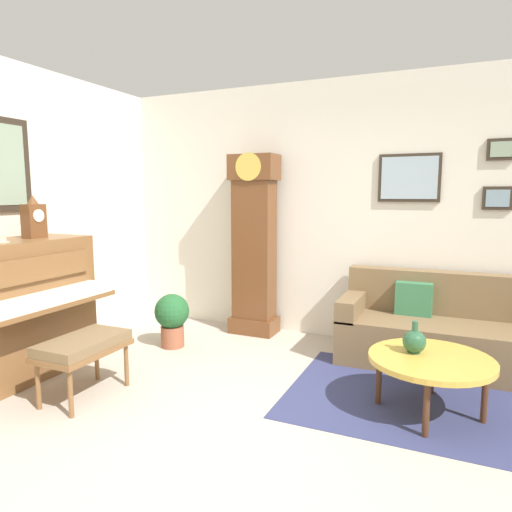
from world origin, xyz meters
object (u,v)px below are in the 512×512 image
piano_bench (83,347)px  green_jug (414,341)px  coffee_table (431,361)px  couch (445,332)px  teacup (2,240)px  mantel_clock (34,219)px  grandfather_clock (254,250)px  potted_plant (172,317)px  piano (8,311)px

piano_bench → green_jug: bearing=19.8°
piano_bench → coffee_table: (2.49, 0.81, -0.01)m
couch → teacup: size_ratio=16.38×
teacup → green_jug: 3.33m
piano_bench → green_jug: green_jug is taller
piano_bench → couch: 3.20m
couch → mantel_clock: 3.89m
mantel_clock → green_jug: bearing=9.5°
piano_bench → coffee_table: 2.62m
grandfather_clock → potted_plant: bearing=-126.1°
couch → teacup: (-3.31, -1.97, 0.91)m
couch → coffee_table: (-0.07, -1.09, 0.08)m
piano_bench → potted_plant: potted_plant is taller
grandfather_clock → coffee_table: bearing=-32.9°
piano → green_jug: piano is taller
piano_bench → green_jug: 2.52m
grandfather_clock → teacup: bearing=-120.7°
coffee_table → mantel_clock: (-3.32, -0.49, 0.98)m
piano_bench → mantel_clock: mantel_clock is taller
green_jug → potted_plant: (-2.42, 0.42, -0.19)m
potted_plant → coffee_table: bearing=-10.5°
couch → piano: bearing=-150.9°
piano_bench → green_jug: size_ratio=2.92×
coffee_table → mantel_clock: size_ratio=2.32×
grandfather_clock → potted_plant: size_ratio=3.62×
mantel_clock → potted_plant: mantel_clock is taller
grandfather_clock → teacup: 2.51m
couch → coffee_table: couch is taller
piano_bench → coffee_table: bearing=17.9°
mantel_clock → potted_plant: (0.78, 0.96, -1.05)m
couch → mantel_clock: (-3.39, -1.58, 1.06)m
mantel_clock → potted_plant: size_ratio=0.68×
green_jug → teacup: bearing=-163.5°
piano → grandfather_clock: bearing=56.6°
mantel_clock → green_jug: (3.20, 0.53, -0.86)m
couch → piano_bench: bearing=-143.5°
teacup → potted_plant: 1.76m
green_jug → couch: bearing=79.5°
potted_plant → grandfather_clock: bearing=53.9°
grandfather_clock → couch: (2.03, -0.18, -0.65)m
grandfather_clock → green_jug: (1.84, -1.22, -0.45)m
potted_plant → green_jug: bearing=-9.9°
coffee_table → couch: bearing=86.2°
mantel_clock → teacup: bearing=-77.8°
grandfather_clock → potted_plant: (-0.58, -0.80, -0.64)m
grandfather_clock → mantel_clock: 2.26m
couch → grandfather_clock: bearing=175.1°
piano_bench → coffee_table: piano_bench is taller
piano → piano_bench: size_ratio=2.06×
coffee_table → grandfather_clock: bearing=147.1°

